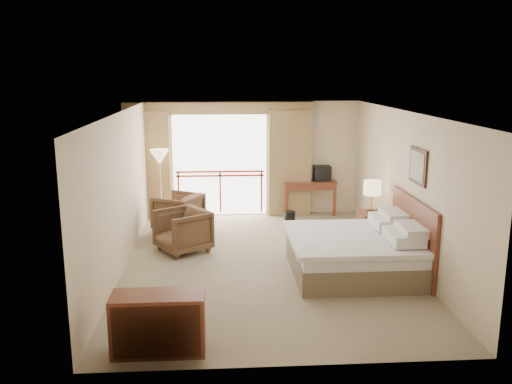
{
  "coord_description": "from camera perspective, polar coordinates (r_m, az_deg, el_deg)",
  "views": [
    {
      "loc": [
        -0.78,
        -9.21,
        3.39
      ],
      "look_at": [
        -0.14,
        0.4,
        1.23
      ],
      "focal_mm": 38.0,
      "sensor_mm": 36.0,
      "label": 1
    }
  ],
  "objects": [
    {
      "name": "curtain_left",
      "position": [
        12.85,
        -11.21,
        2.82
      ],
      "size": [
        1.0,
        0.26,
        2.5
      ],
      "primitive_type": "cube",
      "color": "olive",
      "rests_on": "wall_back"
    },
    {
      "name": "nightstand",
      "position": [
        11.02,
        12.02,
        -3.75
      ],
      "size": [
        0.49,
        0.58,
        0.66
      ],
      "primitive_type": "cube",
      "rotation": [
        0.0,
        0.0,
        0.06
      ],
      "color": "maroon",
      "rests_on": "floor"
    },
    {
      "name": "armchair_near",
      "position": [
        10.57,
        -7.67,
        -6.18
      ],
      "size": [
        1.23,
        1.22,
        0.82
      ],
      "primitive_type": "imported",
      "rotation": [
        0.0,
        0.0,
        -1.0
      ],
      "color": "#4B3321",
      "rests_on": "floor"
    },
    {
      "name": "ceiling",
      "position": [
        9.27,
        1.07,
        8.38
      ],
      "size": [
        7.0,
        7.0,
        0.0
      ],
      "primitive_type": "plane",
      "rotation": [
        3.14,
        0.0,
        0.0
      ],
      "color": "white",
      "rests_on": "wall_back"
    },
    {
      "name": "floor",
      "position": [
        9.85,
        1.0,
        -7.48
      ],
      "size": [
        7.0,
        7.0,
        0.0
      ],
      "primitive_type": "plane",
      "color": "gray",
      "rests_on": "ground"
    },
    {
      "name": "wall_right",
      "position": [
        9.99,
        15.47,
        0.41
      ],
      "size": [
        0.0,
        7.0,
        7.0
      ],
      "primitive_type": "plane",
      "rotation": [
        1.57,
        0.0,
        -1.57
      ],
      "color": "beige",
      "rests_on": "ground"
    },
    {
      "name": "side_table",
      "position": [
        11.15,
        -8.75,
        -3.29
      ],
      "size": [
        0.48,
        0.48,
        0.52
      ],
      "rotation": [
        0.0,
        0.0,
        -0.2
      ],
      "color": "black",
      "rests_on": "floor"
    },
    {
      "name": "valance",
      "position": [
        12.62,
        -3.91,
        8.8
      ],
      "size": [
        4.4,
        0.22,
        0.28
      ],
      "primitive_type": "cube",
      "color": "olive",
      "rests_on": "wall_back"
    },
    {
      "name": "dresser",
      "position": [
        6.89,
        -10.23,
        -13.46
      ],
      "size": [
        1.13,
        0.48,
        0.75
      ],
      "rotation": [
        0.0,
        0.0,
        -0.07
      ],
      "color": "maroon",
      "rests_on": "floor"
    },
    {
      "name": "balcony_door",
      "position": [
        12.88,
        -3.82,
        2.83
      ],
      "size": [
        2.4,
        0.0,
        2.4
      ],
      "primitive_type": "plane",
      "rotation": [
        1.57,
        0.0,
        0.0
      ],
      "color": "white",
      "rests_on": "wall_back"
    },
    {
      "name": "armchair_far",
      "position": [
        11.91,
        -8.14,
        -4.02
      ],
      "size": [
        1.2,
        1.2,
        0.81
      ],
      "primitive_type": "imported",
      "rotation": [
        0.0,
        0.0,
        -2.08
      ],
      "color": "#4B3321",
      "rests_on": "floor"
    },
    {
      "name": "desk",
      "position": [
        13.12,
        5.58,
        0.47
      ],
      "size": [
        1.25,
        0.6,
        0.82
      ],
      "rotation": [
        0.0,
        0.0,
        0.06
      ],
      "color": "maroon",
      "rests_on": "floor"
    },
    {
      "name": "tv",
      "position": [
        13.04,
        6.96,
        1.98
      ],
      "size": [
        0.4,
        0.32,
        0.37
      ],
      "rotation": [
        0.0,
        0.0,
        -0.16
      ],
      "color": "black",
      "rests_on": "desk"
    },
    {
      "name": "phone",
      "position": [
        10.77,
        12.07,
        -2.11
      ],
      "size": [
        0.19,
        0.17,
        0.07
      ],
      "primitive_type": "cube",
      "rotation": [
        0.0,
        0.0,
        -0.36
      ],
      "color": "black",
      "rests_on": "nightstand"
    },
    {
      "name": "coffee_maker",
      "position": [
        12.96,
        4.12,
        1.67
      ],
      "size": [
        0.13,
        0.13,
        0.23
      ],
      "primitive_type": "cylinder",
      "rotation": [
        0.0,
        0.0,
        -0.31
      ],
      "color": "black",
      "rests_on": "desk"
    },
    {
      "name": "headboard",
      "position": [
        9.6,
        16.16,
        -4.44
      ],
      "size": [
        0.06,
        2.1,
        1.3
      ],
      "primitive_type": "cube",
      "color": "maroon",
      "rests_on": "wall_right"
    },
    {
      "name": "balcony_railing",
      "position": [
        12.93,
        -3.8,
        1.12
      ],
      "size": [
        2.09,
        0.03,
        1.02
      ],
      "color": "#A2230D",
      "rests_on": "wall_back"
    },
    {
      "name": "wall_left",
      "position": [
        9.59,
        -14.02,
        -0.01
      ],
      "size": [
        0.0,
        7.0,
        7.0
      ],
      "primitive_type": "plane",
      "rotation": [
        1.57,
        0.0,
        1.57
      ],
      "color": "beige",
      "rests_on": "ground"
    },
    {
      "name": "floor_lamp",
      "position": [
        12.33,
        -10.13,
        3.35
      ],
      "size": [
        0.43,
        0.43,
        1.67
      ],
      "rotation": [
        0.0,
        0.0,
        -0.28
      ],
      "color": "tan",
      "rests_on": "floor"
    },
    {
      "name": "wall_front",
      "position": [
        6.12,
        3.8,
        -6.84
      ],
      "size": [
        5.0,
        0.0,
        5.0
      ],
      "primitive_type": "plane",
      "rotation": [
        -1.57,
        0.0,
        0.0
      ],
      "color": "beige",
      "rests_on": "ground"
    },
    {
      "name": "book",
      "position": [
        11.1,
        -8.78,
        -2.46
      ],
      "size": [
        0.26,
        0.3,
        0.02
      ],
      "primitive_type": "imported",
      "rotation": [
        0.0,
        0.0,
        0.36
      ],
      "color": "white",
      "rests_on": "side_table"
    },
    {
      "name": "framed_art",
      "position": [
        9.34,
        16.68,
        2.62
      ],
      "size": [
        0.04,
        0.72,
        0.6
      ],
      "color": "black",
      "rests_on": "wall_right"
    },
    {
      "name": "cup",
      "position": [
        12.94,
        4.8,
        1.36
      ],
      "size": [
        0.09,
        0.09,
        0.11
      ],
      "primitive_type": "cylinder",
      "rotation": [
        0.0,
        0.0,
        0.19
      ],
      "color": "white",
      "rests_on": "desk"
    },
    {
      "name": "curtain_right",
      "position": [
        12.85,
        3.56,
        3.03
      ],
      "size": [
        1.0,
        0.26,
        2.5
      ],
      "primitive_type": "cube",
      "color": "olive",
      "rests_on": "wall_back"
    },
    {
      "name": "wastebasket",
      "position": [
        12.22,
        3.57,
        -2.75
      ],
      "size": [
        0.29,
        0.29,
        0.3
      ],
      "primitive_type": "cylinder",
      "rotation": [
        0.0,
        0.0,
        0.21
      ],
      "color": "black",
      "rests_on": "floor"
    },
    {
      "name": "wall_back",
      "position": [
        12.9,
        -0.27,
        3.55
      ],
      "size": [
        5.0,
        0.0,
        5.0
      ],
      "primitive_type": "plane",
      "rotation": [
        1.57,
        0.0,
        0.0
      ],
      "color": "beige",
      "rests_on": "ground"
    },
    {
      "name": "hvac_vent",
      "position": [
        12.9,
        5.56,
        7.96
      ],
      "size": [
        0.5,
        0.04,
        0.5
      ],
      "primitive_type": "cube",
      "color": "silver",
      "rests_on": "wall_back"
    },
    {
      "name": "bed",
      "position": [
        9.41,
        10.5,
        -6.25
      ],
      "size": [
        2.13,
        2.06,
        0.97
      ],
      "color": "brown",
      "rests_on": "floor"
    },
    {
      "name": "table_lamp",
      "position": [
        10.87,
        12.14,
        0.37
      ],
      "size": [
        0.34,
        0.34,
        0.6
      ],
      "rotation": [
        0.0,
        0.0,
        0.31
      ],
      "color": "tan",
      "rests_on": "nightstand"
    }
  ]
}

